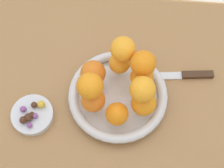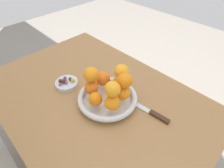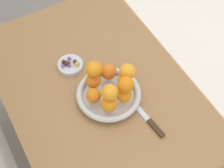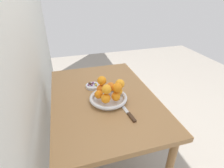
{
  "view_description": "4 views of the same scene",
  "coord_description": "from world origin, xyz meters",
  "px_view_note": "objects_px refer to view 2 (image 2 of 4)",
  "views": [
    {
      "loc": [
        -0.1,
        0.35,
        1.62
      ],
      "look_at": [
        -0.06,
        -0.03,
        0.81
      ],
      "focal_mm": 55.0,
      "sensor_mm": 36.0,
      "label": 1
    },
    {
      "loc": [
        -0.49,
        0.35,
        1.34
      ],
      "look_at": [
        -0.11,
        -0.02,
        0.87
      ],
      "focal_mm": 28.0,
      "sensor_mm": 36.0,
      "label": 2
    },
    {
      "loc": [
        -0.77,
        0.35,
        1.96
      ],
      "look_at": [
        -0.07,
        -0.04,
        0.81
      ],
      "focal_mm": 55.0,
      "sensor_mm": 36.0,
      "label": 3
    },
    {
      "loc": [
        -1.09,
        0.25,
        1.47
      ],
      "look_at": [
        -0.08,
        -0.05,
        0.87
      ],
      "focal_mm": 28.0,
      "sensor_mm": 36.0,
      "label": 4
    }
  ],
  "objects_px": {
    "orange_7": "(91,75)",
    "candy_ball_3": "(66,83)",
    "orange_8": "(125,81)",
    "orange_1": "(123,93)",
    "orange_3": "(103,78)",
    "orange_2": "(119,82)",
    "candy_ball_1": "(73,80)",
    "fruit_bowl": "(107,98)",
    "orange_5": "(95,99)",
    "candy_ball_6": "(70,79)",
    "orange_4": "(91,87)",
    "candy_ball_7": "(60,81)",
    "candy_ball_5": "(60,84)",
    "knife": "(147,110)",
    "candy_ball_4": "(65,78)",
    "candy_dish": "(67,83)",
    "orange_6": "(112,89)",
    "candy_ball_2": "(63,81)",
    "candy_ball_0": "(65,81)",
    "orange_9": "(122,72)",
    "orange_0": "(112,103)"
  },
  "relations": [
    {
      "from": "orange_3",
      "to": "orange_2",
      "type": "bearing_deg",
      "value": -150.26
    },
    {
      "from": "orange_2",
      "to": "candy_ball_1",
      "type": "height_order",
      "value": "orange_2"
    },
    {
      "from": "orange_8",
      "to": "candy_ball_3",
      "type": "bearing_deg",
      "value": 24.6
    },
    {
      "from": "fruit_bowl",
      "to": "knife",
      "type": "xyz_separation_m",
      "value": [
        -0.16,
        -0.08,
        -0.02
      ]
    },
    {
      "from": "candy_ball_1",
      "to": "orange_8",
      "type": "bearing_deg",
      "value": -160.61
    },
    {
      "from": "orange_9",
      "to": "candy_ball_3",
      "type": "height_order",
      "value": "orange_9"
    },
    {
      "from": "orange_1",
      "to": "fruit_bowl",
      "type": "bearing_deg",
      "value": 31.93
    },
    {
      "from": "candy_ball_2",
      "to": "candy_ball_4",
      "type": "distance_m",
      "value": 0.03
    },
    {
      "from": "orange_2",
      "to": "orange_4",
      "type": "distance_m",
      "value": 0.13
    },
    {
      "from": "orange_0",
      "to": "orange_6",
      "type": "height_order",
      "value": "orange_6"
    },
    {
      "from": "orange_4",
      "to": "candy_ball_4",
      "type": "bearing_deg",
      "value": 7.88
    },
    {
      "from": "orange_2",
      "to": "candy_ball_7",
      "type": "bearing_deg",
      "value": 35.52
    },
    {
      "from": "orange_2",
      "to": "orange_5",
      "type": "height_order",
      "value": "same"
    },
    {
      "from": "candy_ball_1",
      "to": "orange_6",
      "type": "bearing_deg",
      "value": -175.62
    },
    {
      "from": "orange_5",
      "to": "orange_7",
      "type": "distance_m",
      "value": 0.11
    },
    {
      "from": "orange_1",
      "to": "candy_ball_1",
      "type": "xyz_separation_m",
      "value": [
        0.26,
        0.08,
        -0.04
      ]
    },
    {
      "from": "fruit_bowl",
      "to": "orange_1",
      "type": "bearing_deg",
      "value": -148.07
    },
    {
      "from": "orange_8",
      "to": "candy_ball_5",
      "type": "height_order",
      "value": "orange_8"
    },
    {
      "from": "orange_6",
      "to": "candy_ball_5",
      "type": "bearing_deg",
      "value": 15.66
    },
    {
      "from": "orange_2",
      "to": "candy_ball_4",
      "type": "xyz_separation_m",
      "value": [
        0.25,
        0.14,
        -0.04
      ]
    },
    {
      "from": "fruit_bowl",
      "to": "candy_ball_1",
      "type": "xyz_separation_m",
      "value": [
        0.2,
        0.05,
        0.01
      ]
    },
    {
      "from": "fruit_bowl",
      "to": "candy_ball_4",
      "type": "height_order",
      "value": "fruit_bowl"
    },
    {
      "from": "fruit_bowl",
      "to": "knife",
      "type": "relative_size",
      "value": 1.04
    },
    {
      "from": "fruit_bowl",
      "to": "orange_7",
      "type": "height_order",
      "value": "orange_7"
    },
    {
      "from": "candy_dish",
      "to": "orange_6",
      "type": "xyz_separation_m",
      "value": [
        -0.28,
        -0.04,
        0.13
      ]
    },
    {
      "from": "candy_ball_5",
      "to": "orange_4",
      "type": "bearing_deg",
      "value": -157.05
    },
    {
      "from": "fruit_bowl",
      "to": "orange_9",
      "type": "xyz_separation_m",
      "value": [
        -0.0,
        -0.08,
        0.11
      ]
    },
    {
      "from": "orange_4",
      "to": "candy_ball_4",
      "type": "height_order",
      "value": "orange_4"
    },
    {
      "from": "orange_5",
      "to": "candy_ball_6",
      "type": "distance_m",
      "value": 0.23
    },
    {
      "from": "candy_dish",
      "to": "orange_2",
      "type": "distance_m",
      "value": 0.27
    },
    {
      "from": "candy_dish",
      "to": "orange_3",
      "type": "height_order",
      "value": "orange_3"
    },
    {
      "from": "orange_7",
      "to": "candy_ball_4",
      "type": "relative_size",
      "value": 3.91
    },
    {
      "from": "orange_4",
      "to": "orange_5",
      "type": "xyz_separation_m",
      "value": [
        -0.06,
        0.03,
        -0.0
      ]
    },
    {
      "from": "fruit_bowl",
      "to": "candy_ball_0",
      "type": "xyz_separation_m",
      "value": [
        0.22,
        0.08,
        0.01
      ]
    },
    {
      "from": "orange_7",
      "to": "orange_8",
      "type": "xyz_separation_m",
      "value": [
        -0.12,
        -0.07,
        -0.0
      ]
    },
    {
      "from": "orange_1",
      "to": "candy_ball_5",
      "type": "height_order",
      "value": "orange_1"
    },
    {
      "from": "orange_5",
      "to": "orange_4",
      "type": "bearing_deg",
      "value": -26.44
    },
    {
      "from": "orange_6",
      "to": "knife",
      "type": "xyz_separation_m",
      "value": [
        -0.1,
        -0.11,
        -0.13
      ]
    },
    {
      "from": "orange_2",
      "to": "orange_3",
      "type": "bearing_deg",
      "value": 29.74
    },
    {
      "from": "orange_6",
      "to": "candy_ball_7",
      "type": "distance_m",
      "value": 0.33
    },
    {
      "from": "orange_8",
      "to": "orange_1",
      "type": "bearing_deg",
      "value": 104.38
    },
    {
      "from": "orange_7",
      "to": "candy_ball_3",
      "type": "xyz_separation_m",
      "value": [
        0.15,
        0.05,
        -0.11
      ]
    },
    {
      "from": "orange_1",
      "to": "orange_7",
      "type": "xyz_separation_m",
      "value": [
        0.13,
        0.07,
        0.07
      ]
    },
    {
      "from": "orange_4",
      "to": "candy_ball_1",
      "type": "height_order",
      "value": "orange_4"
    },
    {
      "from": "candy_ball_2",
      "to": "candy_ball_5",
      "type": "distance_m",
      "value": 0.02
    },
    {
      "from": "orange_5",
      "to": "candy_ball_1",
      "type": "bearing_deg",
      "value": -6.36
    },
    {
      "from": "orange_1",
      "to": "orange_8",
      "type": "distance_m",
      "value": 0.06
    },
    {
      "from": "orange_7",
      "to": "orange_5",
      "type": "bearing_deg",
      "value": 149.37
    },
    {
      "from": "candy_ball_1",
      "to": "candy_ball_2",
      "type": "xyz_separation_m",
      "value": [
        0.03,
        0.04,
        0.0
      ]
    },
    {
      "from": "orange_4",
      "to": "candy_ball_1",
      "type": "bearing_deg",
      "value": 3.68
    }
  ]
}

